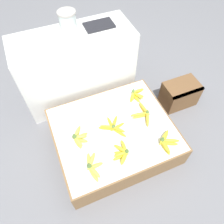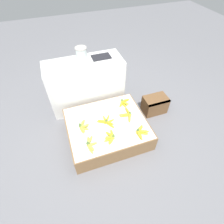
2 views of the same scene
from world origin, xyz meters
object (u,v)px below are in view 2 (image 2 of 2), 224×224
Objects in this scene: banana_bunch_front_left at (90,144)px; foam_tray_white at (65,64)px; banana_bunch_front_midright at (140,132)px; glass_jar at (81,53)px; banana_bunch_middle_midleft at (106,121)px; banana_bunch_middle_midright at (128,114)px; banana_bunch_middle_left at (83,126)px; banana_bunch_back_midright at (124,102)px; wooden_crate at (155,105)px; banana_bunch_front_midleft at (111,137)px.

foam_tray_white reaches higher than banana_bunch_front_left.
glass_jar reaches higher than banana_bunch_front_midright.
banana_bunch_front_left is 0.99× the size of banana_bunch_middle_midleft.
banana_bunch_front_midright is 0.76× the size of banana_bunch_middle_midright.
banana_bunch_front_midright is 0.32m from banana_bunch_middle_midright.
banana_bunch_middle_left reaches higher than banana_bunch_front_midright.
banana_bunch_front_midright is (0.62, -0.03, -0.00)m from banana_bunch_front_left.
glass_jar is at bearing 74.22° from banana_bunch_middle_left.
banana_bunch_front_left is 1.23× the size of banana_bunch_back_midright.
banana_bunch_middle_left reaches higher than banana_bunch_back_midright.
foam_tray_white is at bearing -157.68° from glass_jar.
banana_bunch_back_midright is at bearing 36.29° from banana_bunch_middle_midleft.
foam_tray_white is (-0.67, 0.47, 0.47)m from banana_bunch_back_midright.
wooden_crate is 1.33× the size of banana_bunch_middle_midright.
wooden_crate is at bearing 18.15° from banana_bunch_middle_midright.
banana_bunch_middle_midright is at bearing -64.52° from glass_jar.
banana_bunch_front_midleft is 0.74× the size of banana_bunch_middle_midright.
banana_bunch_front_left reaches higher than banana_bunch_middle_midleft.
banana_bunch_middle_midleft is at bearing -143.71° from banana_bunch_back_midright.
foam_tray_white reaches higher than banana_bunch_middle_midleft.
banana_bunch_middle_midleft is at bearing -176.78° from banana_bunch_middle_midright.
banana_bunch_front_left is 1.06× the size of foam_tray_white.
banana_bunch_back_midright is (0.00, 0.55, -0.00)m from banana_bunch_front_midright.
foam_tray_white is (-1.16, 0.53, 0.62)m from wooden_crate.
banana_bunch_middle_midleft is (-0.34, 0.30, -0.01)m from banana_bunch_front_midright.
banana_bunch_back_midright reaches higher than banana_bunch_middle_midleft.
banana_bunch_middle_midleft is 0.98m from glass_jar.
foam_tray_white is (-0.66, 1.01, 0.47)m from banana_bunch_front_midright.
banana_bunch_middle_left is 0.84m from foam_tray_white.
banana_bunch_front_midleft is 1.20m from glass_jar.
banana_bunch_middle_midright is at bearing 25.71° from banana_bunch_front_left.
foam_tray_white is (-0.25, -0.10, -0.07)m from glass_jar.
foam_tray_white is (-0.30, 0.96, 0.47)m from banana_bunch_front_midleft.
banana_bunch_front_midleft is 0.77× the size of banana_bunch_middle_midleft.
banana_bunch_front_left is (-1.11, -0.45, 0.15)m from wooden_crate.
glass_jar is (-0.08, 0.82, 0.54)m from banana_bunch_middle_midleft.
banana_bunch_middle_left reaches higher than banana_bunch_front_left.
glass_jar is (0.23, 0.81, 0.53)m from banana_bunch_middle_left.
banana_bunch_middle_midright is at bearing -98.67° from banana_bunch_back_midright.
banana_bunch_middle_midright reaches higher than wooden_crate.
banana_bunch_middle_left reaches higher than banana_bunch_middle_midright.
banana_bunch_front_midleft is 1.23× the size of glass_jar.
banana_bunch_front_midright is at bearing -2.99° from banana_bunch_front_left.
glass_jar is at bearing 92.78° from banana_bunch_front_midleft.
banana_bunch_front_left is 1.60× the size of glass_jar.
banana_bunch_front_midleft is 0.62m from banana_bunch_back_midright.
banana_bunch_front_left is 0.39m from banana_bunch_middle_midleft.
banana_bunch_front_midleft is at bearing -152.85° from wooden_crate.
banana_bunch_back_midright is (0.34, 0.25, 0.00)m from banana_bunch_middle_midleft.
banana_bunch_middle_midleft is (0.31, -0.01, -0.01)m from banana_bunch_middle_left.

